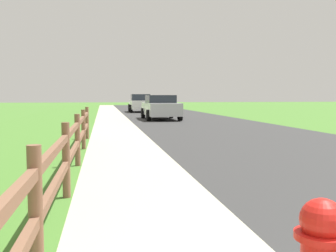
# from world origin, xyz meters

# --- Properties ---
(ground_plane) EXTENTS (120.00, 120.00, 0.00)m
(ground_plane) POSITION_xyz_m (0.00, 25.00, 0.00)
(ground_plane) COLOR #43742B
(road_asphalt) EXTENTS (7.00, 66.00, 0.01)m
(road_asphalt) POSITION_xyz_m (3.50, 27.00, 0.00)
(road_asphalt) COLOR #313131
(road_asphalt) RESTS_ON ground
(curb_concrete) EXTENTS (6.00, 66.00, 0.01)m
(curb_concrete) POSITION_xyz_m (-3.00, 27.00, 0.00)
(curb_concrete) COLOR #B4B095
(curb_concrete) RESTS_ON ground
(grass_verge) EXTENTS (5.00, 66.00, 0.00)m
(grass_verge) POSITION_xyz_m (-4.50, 27.00, 0.01)
(grass_verge) COLOR #43742B
(grass_verge) RESTS_ON ground
(rail_fence) EXTENTS (0.11, 12.81, 1.07)m
(rail_fence) POSITION_xyz_m (-2.08, 6.78, 0.63)
(rail_fence) COLOR brown
(rail_fence) RESTS_ON ground
(parked_suv_silver) EXTENTS (2.08, 4.60, 1.48)m
(parked_suv_silver) POSITION_xyz_m (1.92, 23.44, 0.75)
(parked_suv_silver) COLOR #B7BABF
(parked_suv_silver) RESTS_ON ground
(parked_car_white) EXTENTS (2.04, 4.31, 1.57)m
(parked_car_white) POSITION_xyz_m (1.74, 34.43, 0.78)
(parked_car_white) COLOR white
(parked_car_white) RESTS_ON ground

